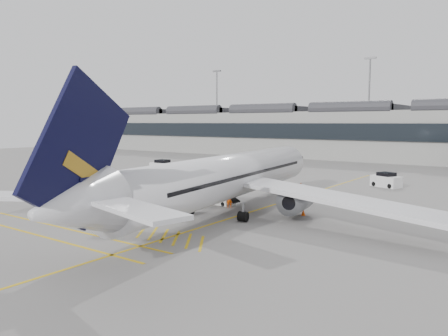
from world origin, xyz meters
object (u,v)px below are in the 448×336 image
Objects in this scene: airliner_main at (225,178)px; baggage_cart_a at (192,189)px; ramp_agent_b at (180,198)px; ramp_agent_a at (230,200)px; belt_loader at (217,198)px; pushback_tug at (186,191)px.

airliner_main is 22.52× the size of baggage_cart_a.
baggage_cart_a reaches higher than ramp_agent_b.
ramp_agent_a is at bearing 109.40° from airliner_main.
pushback_tug is (-5.29, 1.23, 0.10)m from belt_loader.
belt_loader is at bearing 115.15° from ramp_agent_a.
ramp_agent_a is 8.07m from pushback_tug.
ramp_agent_a is at bearing -29.07° from pushback_tug.
ramp_agent_b is (-6.07, 0.47, -2.62)m from airliner_main.
airliner_main is at bearing -41.10° from pushback_tug.
ramp_agent_b is at bearing -68.35° from pushback_tug.
baggage_cart_a is at bearing 119.72° from ramp_agent_a.
baggage_cart_a is 1.18× the size of ramp_agent_a.
airliner_main is 4.01m from ramp_agent_a.
ramp_agent_b is (-2.22, -3.37, 0.24)m from belt_loader.
baggage_cart_a is at bearing 139.53° from airliner_main.
pushback_tug is at bearing -173.77° from baggage_cart_a.
ramp_agent_b is at bearing -116.99° from belt_loader.
ramp_agent_a is 1.03× the size of ramp_agent_b.
pushback_tug is (-0.67, -0.25, -0.28)m from baggage_cart_a.
baggage_cart_a is 5.42m from ramp_agent_b.
airliner_main reaches higher than pushback_tug.
ramp_agent_b is 0.55× the size of pushback_tug.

